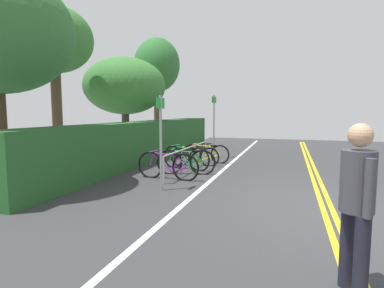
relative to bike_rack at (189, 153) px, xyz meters
The scene contains 17 objects.
ground_plane 4.77m from the bike_rack, 128.48° to the right, with size 30.28×12.21×0.05m, color #353538.
centre_line_yellow_inner 4.83m from the bike_rack, 127.89° to the right, with size 27.25×0.10×0.00m, color gold.
centre_line_yellow_outer 4.71m from the bike_rack, 129.09° to the right, with size 27.25×0.10×0.00m, color gold.
bike_lane_stripe_white 3.17m from the bike_rack, 160.67° to the right, with size 27.25×0.12×0.00m, color white.
bike_rack is the anchor object (origin of this frame).
bicycle_0 1.49m from the bike_rack, behind, with size 0.46×1.82×0.79m.
bicycle_1 0.74m from the bike_rack, 168.45° to the right, with size 0.53×1.69×0.78m.
bicycle_2 0.21m from the bike_rack, 68.57° to the left, with size 0.63×1.71×0.78m.
bicycle_3 0.77m from the bike_rack, ahead, with size 0.48×1.64×0.68m.
bicycle_4 1.52m from the bike_rack, ahead, with size 0.46×1.73×0.70m.
pedestrian 6.89m from the bike_rack, 148.16° to the right, with size 0.47×0.32×1.71m.
sign_post_near 2.75m from the bike_rack, behind, with size 0.36×0.06×2.19m.
sign_post_far 2.79m from the bike_rack, ahead, with size 0.36×0.10×2.46m.
hedge_backdrop 2.61m from the bike_rack, 54.84° to the left, with size 13.09×0.90×1.46m, color #235626.
tree_mid 5.50m from the bike_rack, 102.09° to the left, with size 2.41×2.41×5.11m.
tree_far_right 4.61m from the bike_rack, 58.34° to the left, with size 3.26×3.26×3.98m.
tree_extra 7.29m from the bike_rack, 32.57° to the left, with size 2.27×2.27×5.47m.
Camera 1 is at (-6.17, 0.72, 1.81)m, focal length 28.97 mm.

